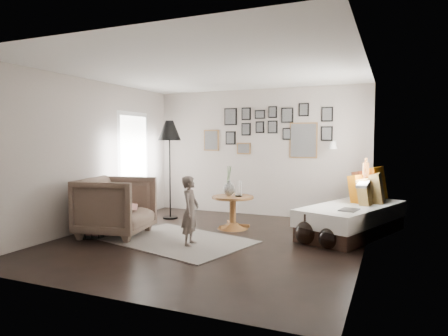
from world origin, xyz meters
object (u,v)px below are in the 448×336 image
at_px(vase, 229,187).
at_px(child, 190,211).
at_px(pedestal_table, 233,213).
at_px(magazine_basket, 92,224).
at_px(armchair, 116,206).
at_px(demijohn_small, 328,238).
at_px(daybed, 353,213).
at_px(floor_lamp, 170,134).
at_px(demijohn_large, 305,233).

height_order(vase, child, vase).
bearing_deg(child, pedestal_table, -16.69).
relative_size(vase, magazine_basket, 1.19).
xyz_separation_m(armchair, demijohn_small, (3.30, 0.51, -0.32)).
height_order(daybed, floor_lamp, floor_lamp).
relative_size(pedestal_table, floor_lamp, 0.38).
height_order(vase, floor_lamp, floor_lamp).
bearing_deg(pedestal_table, demijohn_small, -22.04).
bearing_deg(magazine_basket, vase, 40.20).
bearing_deg(demijohn_small, demijohn_large, 161.08).
distance_m(daybed, demijohn_small, 1.18).
relative_size(pedestal_table, child, 0.71).
distance_m(daybed, magazine_basket, 4.27).
bearing_deg(daybed, demijohn_small, -80.50).
xyz_separation_m(armchair, child, (1.40, -0.07, 0.04)).
relative_size(pedestal_table, daybed, 0.31).
distance_m(pedestal_table, floor_lamp, 2.08).
relative_size(floor_lamp, demijohn_small, 4.61).
bearing_deg(floor_lamp, demijohn_small, -18.35).
height_order(daybed, demijohn_large, daybed).
bearing_deg(pedestal_table, floor_lamp, 166.19).
xyz_separation_m(pedestal_table, child, (-0.16, -1.29, 0.25)).
height_order(vase, demijohn_large, vase).
distance_m(daybed, child, 2.75).
bearing_deg(child, floor_lamp, 29.13).
bearing_deg(magazine_basket, demijohn_small, 11.93).
relative_size(demijohn_large, child, 0.45).
bearing_deg(demijohn_large, demijohn_small, -18.92).
height_order(demijohn_small, child, child).
bearing_deg(child, demijohn_large, -75.36).
height_order(pedestal_table, demijohn_small, pedestal_table).
xyz_separation_m(daybed, demijohn_large, (-0.59, -1.02, -0.16)).
bearing_deg(pedestal_table, daybed, 12.30).
distance_m(armchair, demijohn_small, 3.36).
bearing_deg(demijohn_small, floor_lamp, 161.65).
relative_size(vase, demijohn_small, 1.25).
distance_m(magazine_basket, child, 1.71).
bearing_deg(pedestal_table, armchair, -141.90).
relative_size(vase, floor_lamp, 0.27).
relative_size(floor_lamp, child, 1.88).
xyz_separation_m(floor_lamp, demijohn_small, (3.23, -1.07, -1.51)).
bearing_deg(demijohn_large, daybed, 60.10).
xyz_separation_m(pedestal_table, armchair, (-1.56, -1.22, 0.21)).
xyz_separation_m(demijohn_large, child, (-1.56, -0.70, 0.34)).
bearing_deg(armchair, daybed, -75.28).
distance_m(vase, demijohn_small, 2.05).
xyz_separation_m(pedestal_table, demijohn_small, (1.75, -0.71, -0.11)).
bearing_deg(vase, floor_lamp, 166.20).
distance_m(pedestal_table, demijohn_large, 1.52).
height_order(daybed, magazine_basket, daybed).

